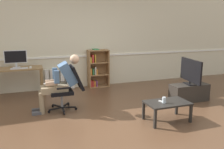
{
  "coord_description": "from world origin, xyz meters",
  "views": [
    {
      "loc": [
        -1.63,
        -4.1,
        1.83
      ],
      "look_at": [
        0.15,
        0.85,
        0.7
      ],
      "focal_mm": 37.69,
      "sensor_mm": 36.0,
      "label": 1
    }
  ],
  "objects_px": {
    "person_seated": "(60,81)",
    "tv_stand": "(189,92)",
    "coffee_table": "(167,104)",
    "imac_monitor": "(16,58)",
    "bookshelf": "(97,69)",
    "computer_desk": "(19,73)",
    "radiator": "(60,79)",
    "keyboard": "(19,68)",
    "tv_screen": "(191,71)",
    "drinking_glass": "(164,100)",
    "computer_mouse": "(31,67)",
    "spare_remote": "(162,102)",
    "office_chair": "(68,86)"
  },
  "relations": [
    {
      "from": "person_seated",
      "to": "tv_stand",
      "type": "bearing_deg",
      "value": 83.07
    },
    {
      "from": "coffee_table",
      "to": "imac_monitor",
      "type": "bearing_deg",
      "value": 135.6
    },
    {
      "from": "imac_monitor",
      "to": "person_seated",
      "type": "xyz_separation_m",
      "value": [
        0.89,
        -1.41,
        -0.36
      ]
    },
    {
      "from": "bookshelf",
      "to": "tv_stand",
      "type": "distance_m",
      "value": 2.69
    },
    {
      "from": "computer_desk",
      "to": "tv_stand",
      "type": "relative_size",
      "value": 1.25
    },
    {
      "from": "radiator",
      "to": "coffee_table",
      "type": "relative_size",
      "value": 0.99
    },
    {
      "from": "computer_desk",
      "to": "bookshelf",
      "type": "bearing_deg",
      "value": 7.85
    },
    {
      "from": "keyboard",
      "to": "person_seated",
      "type": "distance_m",
      "value": 1.45
    },
    {
      "from": "keyboard",
      "to": "tv_stand",
      "type": "xyz_separation_m",
      "value": [
        3.84,
        -1.59,
        -0.56
      ]
    },
    {
      "from": "person_seated",
      "to": "coffee_table",
      "type": "bearing_deg",
      "value": 55.96
    },
    {
      "from": "keyboard",
      "to": "tv_screen",
      "type": "xyz_separation_m",
      "value": [
        3.84,
        -1.59,
        -0.03
      ]
    },
    {
      "from": "tv_screen",
      "to": "coffee_table",
      "type": "xyz_separation_m",
      "value": [
        -1.19,
        -0.87,
        -0.4
      ]
    },
    {
      "from": "radiator",
      "to": "tv_stand",
      "type": "relative_size",
      "value": 0.87
    },
    {
      "from": "person_seated",
      "to": "tv_screen",
      "type": "height_order",
      "value": "person_seated"
    },
    {
      "from": "drinking_glass",
      "to": "radiator",
      "type": "bearing_deg",
      "value": 116.96
    },
    {
      "from": "computer_desk",
      "to": "tv_stand",
      "type": "bearing_deg",
      "value": -24.04
    },
    {
      "from": "radiator",
      "to": "tv_screen",
      "type": "height_order",
      "value": "tv_screen"
    },
    {
      "from": "radiator",
      "to": "drinking_glass",
      "type": "xyz_separation_m",
      "value": [
        1.53,
        -3.01,
        0.14
      ]
    },
    {
      "from": "computer_desk",
      "to": "coffee_table",
      "type": "xyz_separation_m",
      "value": [
        2.69,
        -2.6,
        -0.3
      ]
    },
    {
      "from": "computer_desk",
      "to": "computer_mouse",
      "type": "bearing_deg",
      "value": -22.39
    },
    {
      "from": "computer_mouse",
      "to": "tv_screen",
      "type": "height_order",
      "value": "tv_screen"
    },
    {
      "from": "bookshelf",
      "to": "spare_remote",
      "type": "relative_size",
      "value": 7.51
    },
    {
      "from": "bookshelf",
      "to": "radiator",
      "type": "xyz_separation_m",
      "value": [
        -1.07,
        0.1,
        -0.24
      ]
    },
    {
      "from": "office_chair",
      "to": "person_seated",
      "type": "height_order",
      "value": "person_seated"
    },
    {
      "from": "imac_monitor",
      "to": "coffee_table",
      "type": "xyz_separation_m",
      "value": [
        2.73,
        -2.67,
        -0.68
      ]
    },
    {
      "from": "keyboard",
      "to": "coffee_table",
      "type": "xyz_separation_m",
      "value": [
        2.66,
        -2.46,
        -0.43
      ]
    },
    {
      "from": "imac_monitor",
      "to": "tv_screen",
      "type": "xyz_separation_m",
      "value": [
        3.92,
        -1.8,
        -0.28
      ]
    },
    {
      "from": "computer_desk",
      "to": "bookshelf",
      "type": "distance_m",
      "value": 2.15
    },
    {
      "from": "computer_desk",
      "to": "coffee_table",
      "type": "height_order",
      "value": "computer_desk"
    },
    {
      "from": "keyboard",
      "to": "person_seated",
      "type": "bearing_deg",
      "value": -55.37
    },
    {
      "from": "spare_remote",
      "to": "person_seated",
      "type": "bearing_deg",
      "value": 113.7
    },
    {
      "from": "drinking_glass",
      "to": "spare_remote",
      "type": "height_order",
      "value": "drinking_glass"
    },
    {
      "from": "radiator",
      "to": "office_chair",
      "type": "bearing_deg",
      "value": -91.29
    },
    {
      "from": "computer_desk",
      "to": "spare_remote",
      "type": "distance_m",
      "value": 3.66
    },
    {
      "from": "office_chair",
      "to": "drinking_glass",
      "type": "xyz_separation_m",
      "value": [
        1.57,
        -1.29,
        -0.09
      ]
    },
    {
      "from": "tv_stand",
      "to": "computer_desk",
      "type": "bearing_deg",
      "value": 155.96
    },
    {
      "from": "computer_mouse",
      "to": "office_chair",
      "type": "xyz_separation_m",
      "value": [
        0.73,
        -1.21,
        -0.25
      ]
    },
    {
      "from": "office_chair",
      "to": "spare_remote",
      "type": "height_order",
      "value": "office_chair"
    },
    {
      "from": "tv_screen",
      "to": "coffee_table",
      "type": "distance_m",
      "value": 1.52
    },
    {
      "from": "imac_monitor",
      "to": "spare_remote",
      "type": "distance_m",
      "value": 3.79
    },
    {
      "from": "person_seated",
      "to": "keyboard",
      "type": "bearing_deg",
      "value": -144.86
    },
    {
      "from": "keyboard",
      "to": "drinking_glass",
      "type": "height_order",
      "value": "keyboard"
    },
    {
      "from": "tv_stand",
      "to": "spare_remote",
      "type": "distance_m",
      "value": 1.54
    },
    {
      "from": "coffee_table",
      "to": "drinking_glass",
      "type": "height_order",
      "value": "drinking_glass"
    },
    {
      "from": "bookshelf",
      "to": "radiator",
      "type": "height_order",
      "value": "bookshelf"
    },
    {
      "from": "radiator",
      "to": "spare_remote",
      "type": "bearing_deg",
      "value": -62.68
    },
    {
      "from": "coffee_table",
      "to": "person_seated",
      "type": "bearing_deg",
      "value": 145.44
    },
    {
      "from": "radiator",
      "to": "person_seated",
      "type": "relative_size",
      "value": 0.68
    },
    {
      "from": "keyboard",
      "to": "drinking_glass",
      "type": "xyz_separation_m",
      "value": [
        2.57,
        -2.48,
        -0.33
      ]
    },
    {
      "from": "computer_mouse",
      "to": "tv_screen",
      "type": "xyz_separation_m",
      "value": [
        3.58,
        -1.61,
        -0.04
      ]
    }
  ]
}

